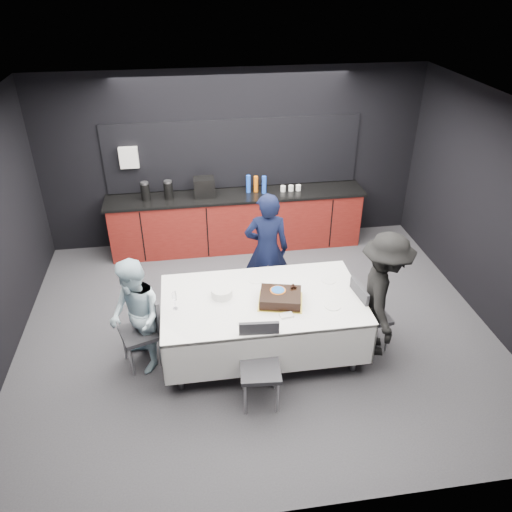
{
  "coord_description": "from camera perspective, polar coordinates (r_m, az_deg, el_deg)",
  "views": [
    {
      "loc": [
        -0.77,
        -5.01,
        4.17
      ],
      "look_at": [
        0.0,
        0.1,
        1.05
      ],
      "focal_mm": 35.0,
      "sensor_mm": 36.0,
      "label": 1
    }
  ],
  "objects": [
    {
      "name": "loose_plate_right_b",
      "position": [
        5.72,
        8.75,
        -5.64
      ],
      "size": [
        0.19,
        0.19,
        0.01
      ],
      "primitive_type": "cylinder",
      "color": "white",
      "rests_on": "party_table"
    },
    {
      "name": "person_left",
      "position": [
        5.77,
        -13.58,
        -6.8
      ],
      "size": [
        0.77,
        0.85,
        1.41
      ],
      "primitive_type": "imported",
      "rotation": [
        0.0,
        0.0,
        -1.14
      ],
      "color": "silver",
      "rests_on": "ground"
    },
    {
      "name": "kitchenette",
      "position": [
        8.12,
        -2.33,
        4.56
      ],
      "size": [
        4.1,
        0.64,
        2.05
      ],
      "color": "#5B120E",
      "rests_on": "ground"
    },
    {
      "name": "chair_left",
      "position": [
        5.91,
        -12.48,
        -7.71
      ],
      "size": [
        0.53,
        0.53,
        0.92
      ],
      "color": "#2C2C31",
      "rests_on": "ground"
    },
    {
      "name": "person_right",
      "position": [
        5.98,
        14.28,
        -4.38
      ],
      "size": [
        0.83,
        1.14,
        1.58
      ],
      "primitive_type": "imported",
      "rotation": [
        0.0,
        0.0,
        1.31
      ],
      "color": "black",
      "rests_on": "ground"
    },
    {
      "name": "loose_plate_far",
      "position": [
        6.09,
        -0.02,
        -2.66
      ],
      "size": [
        0.21,
        0.21,
        0.01
      ],
      "primitive_type": "cylinder",
      "color": "white",
      "rests_on": "party_table"
    },
    {
      "name": "room_shell",
      "position": [
        5.57,
        0.15,
        6.6
      ],
      "size": [
        6.04,
        5.04,
        2.82
      ],
      "color": "white",
      "rests_on": "ground"
    },
    {
      "name": "party_table",
      "position": [
        5.86,
        0.73,
        -5.93
      ],
      "size": [
        2.32,
        1.32,
        0.78
      ],
      "color": "#99999E",
      "rests_on": "ground"
    },
    {
      "name": "ground",
      "position": [
        6.57,
        0.13,
        -8.32
      ],
      "size": [
        6.0,
        6.0,
        0.0
      ],
      "primitive_type": "plane",
      "color": "#3C3B40",
      "rests_on": "ground"
    },
    {
      "name": "person_center",
      "position": [
        6.63,
        1.24,
        0.72
      ],
      "size": [
        0.62,
        0.43,
        1.63
      ],
      "primitive_type": "imported",
      "rotation": [
        0.0,
        0.0,
        3.06
      ],
      "color": "black",
      "rests_on": "ground"
    },
    {
      "name": "chair_right",
      "position": [
        6.12,
        12.35,
        -6.2
      ],
      "size": [
        0.47,
        0.47,
        0.92
      ],
      "color": "#2C2C31",
      "rests_on": "ground"
    },
    {
      "name": "loose_plate_near",
      "position": [
        5.43,
        -1.1,
        -7.48
      ],
      "size": [
        0.22,
        0.22,
        0.01
      ],
      "primitive_type": "cylinder",
      "color": "white",
      "rests_on": "party_table"
    },
    {
      "name": "chair_near",
      "position": [
        5.36,
        0.43,
        -11.64
      ],
      "size": [
        0.45,
        0.45,
        0.92
      ],
      "color": "#2C2C31",
      "rests_on": "ground"
    },
    {
      "name": "champagne_flute",
      "position": [
        5.6,
        -9.32,
        -4.65
      ],
      "size": [
        0.06,
        0.06,
        0.22
      ],
      "color": "white",
      "rests_on": "party_table"
    },
    {
      "name": "fork_pile",
      "position": [
        5.51,
        3.49,
        -6.78
      ],
      "size": [
        0.15,
        0.11,
        0.02
      ],
      "primitive_type": "cube",
      "rotation": [
        0.0,
        0.0,
        0.14
      ],
      "color": "white",
      "rests_on": "party_table"
    },
    {
      "name": "plate_stack",
      "position": [
        5.79,
        -3.92,
        -4.21
      ],
      "size": [
        0.24,
        0.24,
        0.1
      ],
      "primitive_type": "cylinder",
      "color": "white",
      "rests_on": "party_table"
    },
    {
      "name": "loose_plate_right_a",
      "position": [
        6.14,
        8.31,
        -2.72
      ],
      "size": [
        0.18,
        0.18,
        0.01
      ],
      "primitive_type": "cylinder",
      "color": "white",
      "rests_on": "party_table"
    },
    {
      "name": "cake_assembly",
      "position": [
        5.68,
        2.82,
        -4.77
      ],
      "size": [
        0.58,
        0.51,
        0.16
      ],
      "color": "gold",
      "rests_on": "party_table"
    }
  ]
}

